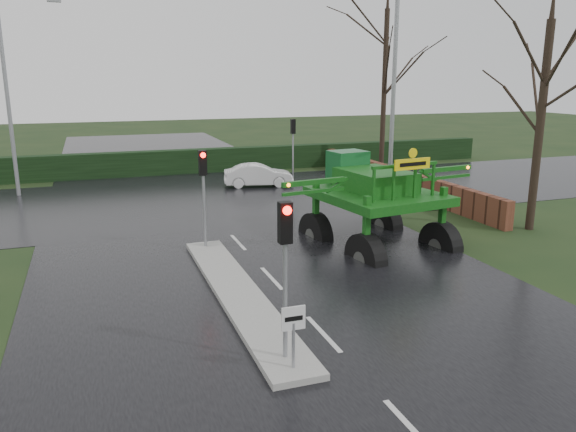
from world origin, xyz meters
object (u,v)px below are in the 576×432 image
object	(u,v)px
keep_left_sign	(293,327)
white_sedan	(259,187)
street_light_left_far	(12,76)
crop_sprayer	(364,195)
street_light_right	(388,76)
traffic_signal_near	(285,247)
traffic_signal_mid	(203,178)
traffic_signal_far	(293,135)

from	to	relation	value
keep_left_sign	white_sedan	bearing A→B (deg)	75.46
keep_left_sign	street_light_left_far	distance (m)	23.11
keep_left_sign	street_light_left_far	bearing A→B (deg)	107.78
crop_sprayer	street_light_right	bearing A→B (deg)	48.14
street_light_right	street_light_left_far	bearing A→B (deg)	153.98
street_light_right	traffic_signal_near	bearing A→B (deg)	-126.13
traffic_signal_mid	crop_sprayer	world-z (taller)	crop_sprayer
traffic_signal_far	street_light_right	distance (m)	8.86
crop_sprayer	street_light_left_far	bearing A→B (deg)	119.33
keep_left_sign	traffic_signal_near	world-z (taller)	traffic_signal_near
traffic_signal_mid	white_sedan	bearing A→B (deg)	64.53
keep_left_sign	traffic_signal_near	size ratio (longest dim) A/B	0.38
keep_left_sign	street_light_right	size ratio (longest dim) A/B	0.14
keep_left_sign	traffic_signal_near	distance (m)	1.61
traffic_signal_mid	street_light_left_far	xyz separation A→B (m)	(-6.89, 12.51, 3.40)
crop_sprayer	traffic_signal_far	bearing A→B (deg)	70.37
traffic_signal_near	keep_left_sign	bearing A→B (deg)	-90.00
traffic_signal_near	street_light_left_far	size ratio (longest dim) A/B	0.35
street_light_right	street_light_left_far	size ratio (longest dim) A/B	1.00
street_light_right	traffic_signal_far	bearing A→B (deg)	101.95
street_light_left_far	white_sedan	distance (m)	13.54
street_light_left_far	white_sedan	world-z (taller)	street_light_left_far
traffic_signal_mid	street_light_left_far	size ratio (longest dim) A/B	0.35
street_light_left_far	crop_sprayer	distance (m)	19.48
traffic_signal_mid	traffic_signal_far	bearing A→B (deg)	58.07
traffic_signal_near	crop_sprayer	distance (m)	7.58
street_light_left_far	crop_sprayer	xyz separation A→B (m)	(11.66, -15.13, -3.83)
traffic_signal_far	street_light_right	world-z (taller)	street_light_right
white_sedan	street_light_left_far	bearing A→B (deg)	93.37
traffic_signal_far	street_light_left_far	bearing A→B (deg)	0.03
white_sedan	traffic_signal_mid	bearing A→B (deg)	166.23
street_light_left_far	crop_sprayer	bearing A→B (deg)	-52.36
keep_left_sign	street_light_right	xyz separation A→B (m)	(9.49, 13.50, 4.93)
street_light_right	white_sedan	size ratio (longest dim) A/B	2.64
traffic_signal_mid	street_light_right	world-z (taller)	street_light_right
traffic_signal_far	street_light_right	bearing A→B (deg)	101.95
keep_left_sign	traffic_signal_far	xyz separation A→B (m)	(7.80, 21.51, 1.53)
traffic_signal_far	crop_sprayer	world-z (taller)	crop_sprayer
traffic_signal_far	white_sedan	distance (m)	4.12
street_light_left_far	keep_left_sign	bearing A→B (deg)	-72.22
traffic_signal_mid	white_sedan	size ratio (longest dim) A/B	0.93
street_light_left_far	traffic_signal_mid	bearing A→B (deg)	-61.14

